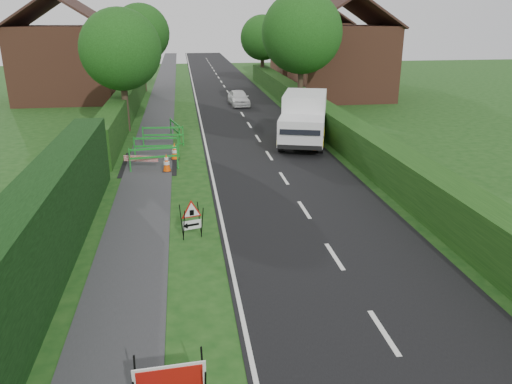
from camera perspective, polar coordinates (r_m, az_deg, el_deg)
ground at (r=12.57m, az=-0.82°, el=-10.24°), size 120.00×120.00×0.00m
road_surface at (r=46.41m, az=-3.54°, el=11.79°), size 6.00×90.00×0.02m
footpath at (r=46.27m, az=-10.48°, el=11.49°), size 2.00×90.00×0.02m
hedge_west_near at (r=13.00m, az=-23.67°, el=-10.99°), size 1.10×18.00×2.50m
hedge_west_far at (r=33.60m, az=-14.51°, el=8.23°), size 1.00×24.00×1.80m
hedge_east at (r=28.65m, az=7.92°, el=6.78°), size 1.20×50.00×1.50m
house_west at (r=41.85m, az=-20.81°, el=13.75°), size 7.50×7.40×7.88m
house_east_a at (r=40.89m, az=9.63°, el=14.60°), size 7.50×7.40×7.88m
house_east_b at (r=54.60m, az=6.09°, el=15.94°), size 7.50×7.40×7.88m
tree_nw at (r=29.05m, az=-15.22°, el=15.42°), size 4.40×4.40×6.70m
tree_ne at (r=33.76m, az=5.26°, el=17.66°), size 5.20×5.20×7.79m
tree_fw at (r=44.96m, az=-13.04°, el=17.28°), size 4.80×4.80×7.24m
tree_fe at (r=49.48m, az=0.74°, el=17.21°), size 4.20×4.20×6.33m
triangle_sign at (r=14.64m, az=-7.48°, el=-2.84°), size 0.86×0.86×1.02m
works_van at (r=25.76m, az=5.49°, el=8.43°), size 3.59×5.80×2.48m
traffic_cone_0 at (r=24.53m, az=6.74°, el=5.61°), size 0.38×0.38×0.79m
traffic_cone_1 at (r=25.32m, az=7.16°, el=6.04°), size 0.38×0.38×0.79m
traffic_cone_2 at (r=27.48m, az=4.47°, el=7.20°), size 0.38×0.38×0.79m
traffic_cone_3 at (r=21.35m, az=-10.18°, el=3.33°), size 0.38×0.38×0.79m
traffic_cone_4 at (r=23.14m, az=-9.29°, el=4.64°), size 0.38×0.38×0.79m
ped_barrier_0 at (r=21.67m, az=-11.61°, el=4.13°), size 2.09×0.58×1.00m
ped_barrier_1 at (r=23.53m, az=-11.32°, el=5.36°), size 2.08×0.48×1.00m
ped_barrier_2 at (r=25.70m, az=-10.58°, el=6.60°), size 2.08×0.49×1.00m
ped_barrier_3 at (r=26.80m, az=-9.27°, el=7.20°), size 0.82×2.08×1.00m
redwhite_plank at (r=22.10m, az=-12.94°, el=2.63°), size 1.46×0.40×0.25m
hatchback_car at (r=37.05m, az=-1.99°, el=10.72°), size 1.48×3.34×1.12m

